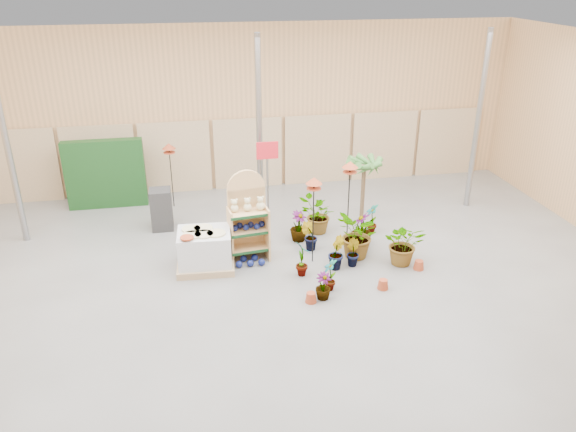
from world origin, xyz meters
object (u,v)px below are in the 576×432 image
Objects in this scene: bird_table_front at (314,184)px; potted_plant_2 at (358,235)px; display_shelf at (247,219)px; pallet_stack at (205,250)px.

potted_plant_2 is (1.00, -0.02, -1.25)m from bird_table_front.
display_shelf is 1.02× the size of bird_table_front.
display_shelf is 1.82× the size of potted_plant_2.
display_shelf reaches higher than bird_table_front.
bird_table_front is at bearing 178.82° from potted_plant_2.
display_shelf is 1.60× the size of pallet_stack.
display_shelf is 2.40m from potted_plant_2.
display_shelf reaches higher than potted_plant_2.
display_shelf is at bearing 158.92° from bird_table_front.
display_shelf reaches higher than pallet_stack.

